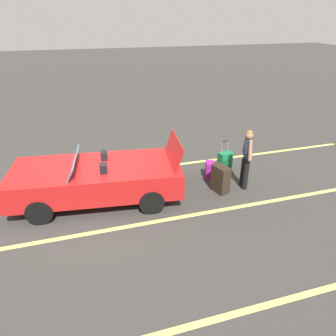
{
  "coord_description": "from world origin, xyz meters",
  "views": [
    {
      "loc": [
        0.17,
        6.88,
        4.26
      ],
      "look_at": [
        -1.78,
        0.23,
        0.75
      ],
      "focal_mm": 32.38,
      "sensor_mm": 36.0,
      "label": 1
    }
  ],
  "objects_px": {
    "suitcase_large_black": "(221,179)",
    "suitcase_small_carryon": "(209,170)",
    "suitcase_medium_bright": "(225,162)",
    "convertible_car": "(89,179)",
    "traveler_person": "(247,156)"
  },
  "relations": [
    {
      "from": "convertible_car",
      "to": "suitcase_small_carryon",
      "type": "bearing_deg",
      "value": -169.25
    },
    {
      "from": "suitcase_small_carryon",
      "to": "traveler_person",
      "type": "relative_size",
      "value": 0.3
    },
    {
      "from": "convertible_car",
      "to": "suitcase_small_carryon",
      "type": "height_order",
      "value": "convertible_car"
    },
    {
      "from": "suitcase_medium_bright",
      "to": "suitcase_small_carryon",
      "type": "bearing_deg",
      "value": -80.24
    },
    {
      "from": "suitcase_large_black",
      "to": "convertible_car",
      "type": "bearing_deg",
      "value": 154.05
    },
    {
      "from": "suitcase_medium_bright",
      "to": "suitcase_small_carryon",
      "type": "distance_m",
      "value": 0.66
    },
    {
      "from": "convertible_car",
      "to": "suitcase_large_black",
      "type": "xyz_separation_m",
      "value": [
        -3.35,
        0.55,
        -0.22
      ]
    },
    {
      "from": "traveler_person",
      "to": "suitcase_large_black",
      "type": "bearing_deg",
      "value": 14.99
    },
    {
      "from": "suitcase_large_black",
      "to": "suitcase_medium_bright",
      "type": "bearing_deg",
      "value": 41.99
    },
    {
      "from": "traveler_person",
      "to": "suitcase_medium_bright",
      "type": "bearing_deg",
      "value": -72.61
    },
    {
      "from": "convertible_car",
      "to": "traveler_person",
      "type": "bearing_deg",
      "value": 179.79
    },
    {
      "from": "suitcase_small_carryon",
      "to": "traveler_person",
      "type": "distance_m",
      "value": 1.22
    },
    {
      "from": "convertible_car",
      "to": "suitcase_medium_bright",
      "type": "relative_size",
      "value": 4.46
    },
    {
      "from": "suitcase_large_black",
      "to": "suitcase_small_carryon",
      "type": "distance_m",
      "value": 0.79
    },
    {
      "from": "suitcase_large_black",
      "to": "traveler_person",
      "type": "bearing_deg",
      "value": -13.45
    }
  ]
}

